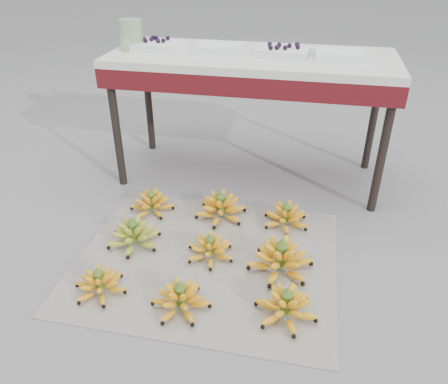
% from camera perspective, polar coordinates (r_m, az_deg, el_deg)
% --- Properties ---
extents(ground, '(60.00, 60.00, 0.00)m').
position_cam_1_polar(ground, '(2.12, 0.22, -9.81)').
color(ground, gray).
rests_on(ground, ground).
extents(newspaper_mat, '(1.25, 1.05, 0.01)m').
position_cam_1_polar(newspaper_mat, '(2.17, -2.27, -8.71)').
color(newspaper_mat, silver).
rests_on(newspaper_mat, ground).
extents(bunch_front_left, '(0.29, 0.29, 0.14)m').
position_cam_1_polar(bunch_front_left, '(2.04, -15.91, -11.44)').
color(bunch_front_left, yellow).
rests_on(bunch_front_left, newspaper_mat).
extents(bunch_front_center, '(0.29, 0.29, 0.15)m').
position_cam_1_polar(bunch_front_center, '(1.90, -5.68, -13.74)').
color(bunch_front_center, yellow).
rests_on(bunch_front_center, newspaper_mat).
extents(bunch_front_right, '(0.33, 0.33, 0.16)m').
position_cam_1_polar(bunch_front_right, '(1.87, 8.08, -14.52)').
color(bunch_front_right, yellow).
rests_on(bunch_front_right, newspaper_mat).
extents(bunch_mid_left, '(0.32, 0.32, 0.17)m').
position_cam_1_polar(bunch_mid_left, '(2.27, -11.71, -5.51)').
color(bunch_mid_left, olive).
rests_on(bunch_mid_left, newspaper_mat).
extents(bunch_mid_center, '(0.30, 0.30, 0.14)m').
position_cam_1_polar(bunch_mid_center, '(2.15, -1.84, -7.41)').
color(bunch_mid_center, yellow).
rests_on(bunch_mid_center, newspaper_mat).
extents(bunch_mid_right, '(0.34, 0.34, 0.19)m').
position_cam_1_polar(bunch_mid_right, '(2.08, 7.40, -8.67)').
color(bunch_mid_right, yellow).
rests_on(bunch_mid_right, newspaper_mat).
extents(bunch_back_left, '(0.27, 0.27, 0.15)m').
position_cam_1_polar(bunch_back_left, '(2.52, -9.40, -1.49)').
color(bunch_back_left, yellow).
rests_on(bunch_back_left, newspaper_mat).
extents(bunch_back_center, '(0.33, 0.33, 0.17)m').
position_cam_1_polar(bunch_back_center, '(2.43, -0.42, -2.08)').
color(bunch_back_center, yellow).
rests_on(bunch_back_center, newspaper_mat).
extents(bunch_back_right, '(0.30, 0.30, 0.15)m').
position_cam_1_polar(bunch_back_right, '(2.39, 8.08, -3.23)').
color(bunch_back_right, yellow).
rests_on(bunch_back_right, newspaper_mat).
extents(vendor_table, '(1.64, 0.66, 0.79)m').
position_cam_1_polar(vendor_table, '(2.64, 3.60, 15.66)').
color(vendor_table, black).
rests_on(vendor_table, ground).
extents(tray_far_left, '(0.29, 0.21, 0.07)m').
position_cam_1_polar(tray_far_left, '(2.74, -8.68, 18.39)').
color(tray_far_left, silver).
rests_on(tray_far_left, vendor_table).
extents(tray_left, '(0.27, 0.19, 0.04)m').
position_cam_1_polar(tray_left, '(2.65, -0.48, 18.25)').
color(tray_left, silver).
rests_on(tray_left, vendor_table).
extents(tray_right, '(0.31, 0.24, 0.07)m').
position_cam_1_polar(tray_right, '(2.57, 7.71, 17.70)').
color(tray_right, silver).
rests_on(tray_right, vendor_table).
extents(tray_far_right, '(0.29, 0.23, 0.04)m').
position_cam_1_polar(tray_far_right, '(2.56, 14.87, 16.86)').
color(tray_far_right, silver).
rests_on(tray_far_right, vendor_table).
extents(glass_jar, '(0.16, 0.16, 0.17)m').
position_cam_1_polar(glass_jar, '(2.75, -12.00, 19.46)').
color(glass_jar, beige).
rests_on(glass_jar, vendor_table).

